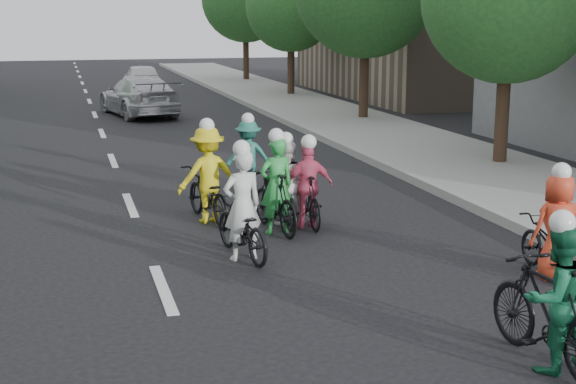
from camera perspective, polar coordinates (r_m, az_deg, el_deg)
name	(u,v)px	position (r m, az deg, el deg)	size (l,w,h in m)	color
ground	(163,289)	(10.72, -8.88, -6.83)	(120.00, 120.00, 0.00)	black
sidewalk_right	(409,144)	(22.32, 8.61, 3.38)	(4.00, 80.00, 0.15)	gray
curb_right	(342,147)	(21.59, 3.88, 3.23)	(0.18, 80.00, 0.18)	#999993
bldg_se	(446,6)	(38.15, 11.20, 12.85)	(10.00, 14.00, 8.00)	gray
tree_r_2	(291,6)	(36.07, 0.22, 13.07)	(4.00, 4.00, 5.97)	black
cyclist_0	(241,220)	(11.80, -3.33, -2.03)	(0.91, 1.80, 1.78)	black
cyclist_1	(552,307)	(8.55, 18.28, -7.78)	(0.79, 1.92, 1.67)	black
cyclist_2	(208,184)	(13.96, -5.73, 0.59)	(1.18, 1.84, 1.82)	black
cyclist_3	(307,193)	(13.56, 1.40, -0.08)	(0.85, 1.52, 1.59)	black
cyclist_4	(554,238)	(11.49, 18.40, -3.13)	(0.73, 1.58, 1.61)	black
cyclist_5	(275,196)	(13.19, -0.90, -0.30)	(0.73, 1.75, 1.75)	black
cyclist_6	(285,191)	(13.75, -0.22, 0.04)	(0.75, 1.77, 1.61)	black
cyclist_7	(248,161)	(16.40, -2.88, 2.23)	(1.01, 1.71, 1.61)	black
follow_car_lead	(139,96)	(29.61, -10.54, 6.71)	(1.97, 4.84, 1.40)	silver
follow_car_trail	(142,78)	(38.78, -10.36, 7.97)	(1.61, 4.01, 1.37)	white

